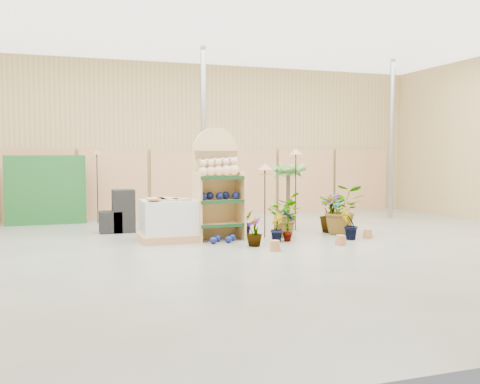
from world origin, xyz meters
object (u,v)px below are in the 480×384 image
object	(u,v)px
display_shelf	(217,188)
pallet_stack	(168,220)
potted_plant_2	(285,218)
bird_table_front	(265,169)

from	to	relation	value
display_shelf	pallet_stack	bearing A→B (deg)	173.79
display_shelf	potted_plant_2	distance (m)	1.67
bird_table_front	potted_plant_2	world-z (taller)	bird_table_front
bird_table_front	display_shelf	bearing A→B (deg)	171.70
display_shelf	pallet_stack	distance (m)	1.25
display_shelf	pallet_stack	xyz separation A→B (m)	(-1.06, 0.05, -0.66)
display_shelf	potted_plant_2	bearing A→B (deg)	-12.16
display_shelf	pallet_stack	size ratio (longest dim) A/B	1.96
display_shelf	potted_plant_2	xyz separation A→B (m)	(1.51, -0.23, -0.68)
potted_plant_2	bird_table_front	bearing A→B (deg)	170.66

